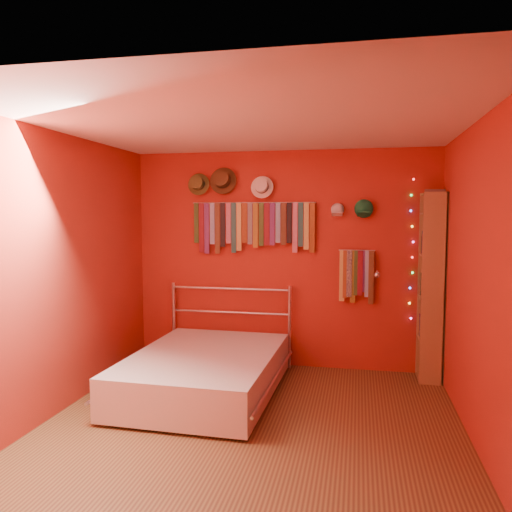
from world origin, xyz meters
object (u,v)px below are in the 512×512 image
Objects in this scene: tie_rack at (252,224)px; reading_lamp at (377,275)px; bed at (205,372)px; bookshelf at (435,286)px.

tie_rack is 5.18× the size of reading_lamp.
reading_lamp reaches higher than bed.
tie_rack is at bearing 173.79° from reading_lamp.
bookshelf is (0.60, -0.00, -0.11)m from reading_lamp.
tie_rack is 0.72× the size of bookshelf.
bookshelf is 2.56m from bed.
bookshelf is at bearing 22.75° from bed.
reading_lamp is 0.61m from bookshelf.
reading_lamp is at bearing 29.42° from bed.
bookshelf is at bearing -4.42° from tie_rack.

